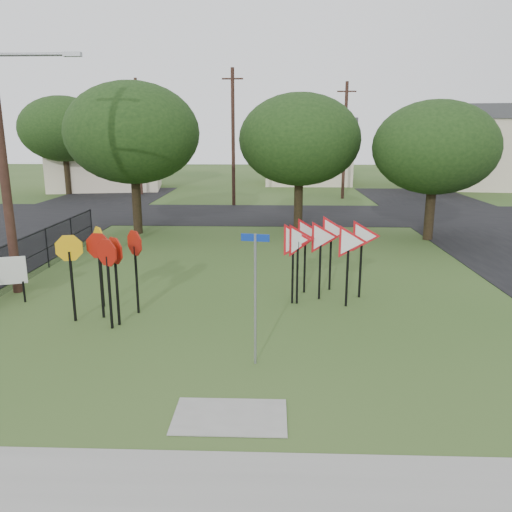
{
  "coord_description": "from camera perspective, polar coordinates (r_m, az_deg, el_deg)",
  "views": [
    {
      "loc": [
        0.73,
        -10.23,
        4.88
      ],
      "look_at": [
        0.27,
        3.0,
        1.6
      ],
      "focal_mm": 35.0,
      "sensor_mm": 36.0,
      "label": 1
    }
  ],
  "objects": [
    {
      "name": "ground",
      "position": [
        11.35,
        -1.93,
        -11.54
      ],
      "size": [
        140.0,
        140.0,
        0.0
      ],
      "primitive_type": "plane",
      "color": "#304E1D"
    },
    {
      "name": "sidewalk",
      "position": [
        7.78,
        -4.24,
        -24.85
      ],
      "size": [
        30.0,
        1.6,
        0.02
      ],
      "primitive_type": "cube",
      "color": "gray",
      "rests_on": "ground"
    },
    {
      "name": "street_far",
      "position": [
        30.63,
        0.61,
        4.76
      ],
      "size": [
        60.0,
        8.0,
        0.02
      ],
      "primitive_type": "cube",
      "color": "black",
      "rests_on": "ground"
    },
    {
      "name": "curb_pad",
      "position": [
        9.25,
        -2.99,
        -17.88
      ],
      "size": [
        2.0,
        1.2,
        0.02
      ],
      "primitive_type": "cube",
      "color": "gray",
      "rests_on": "ground"
    },
    {
      "name": "street_name_sign",
      "position": [
        10.48,
        -0.09,
        -4.0
      ],
      "size": [
        0.59,
        0.12,
        2.87
      ],
      "color": "gray",
      "rests_on": "ground"
    },
    {
      "name": "stop_sign_cluster",
      "position": [
        13.67,
        -16.94,
        0.09
      ],
      "size": [
        2.15,
        2.11,
        2.36
      ],
      "color": "black",
      "rests_on": "ground"
    },
    {
      "name": "yield_sign_cluster",
      "position": [
        14.8,
        7.64,
        1.76
      ],
      "size": [
        3.13,
        1.71,
        2.44
      ],
      "color": "black",
      "rests_on": "ground"
    },
    {
      "name": "info_board",
      "position": [
        16.31,
        -26.62,
        -1.67
      ],
      "size": [
        1.05,
        0.37,
        1.37
      ],
      "color": "black",
      "rests_on": "ground"
    },
    {
      "name": "utility_pole_main",
      "position": [
        16.75,
        -27.23,
        13.57
      ],
      "size": [
        3.55,
        0.33,
        10.0
      ],
      "color": "#3D241C",
      "rests_on": "ground"
    },
    {
      "name": "far_pole_a",
      "position": [
        34.34,
        -2.63,
        13.43
      ],
      "size": [
        1.4,
        0.24,
        9.0
      ],
      "color": "#3D241C",
      "rests_on": "ground"
    },
    {
      "name": "far_pole_b",
      "position": [
        38.59,
        10.11,
        12.91
      ],
      "size": [
        1.4,
        0.24,
        8.5
      ],
      "color": "#3D241C",
      "rests_on": "ground"
    },
    {
      "name": "far_pole_c",
      "position": [
        41.64,
        -13.29,
        13.17
      ],
      "size": [
        1.4,
        0.24,
        9.0
      ],
      "color": "#3D241C",
      "rests_on": "ground"
    },
    {
      "name": "fence_run",
      "position": [
        18.91,
        -24.2,
        0.17
      ],
      "size": [
        0.05,
        11.55,
        1.5
      ],
      "color": "black",
      "rests_on": "ground"
    },
    {
      "name": "house_left",
      "position": [
        46.63,
        -16.78,
        11.82
      ],
      "size": [
        10.58,
        8.88,
        7.2
      ],
      "color": "beige",
      "rests_on": "ground"
    },
    {
      "name": "house_mid",
      "position": [
        50.36,
        5.85,
        11.87
      ],
      "size": [
        8.4,
        8.4,
        6.2
      ],
      "color": "beige",
      "rests_on": "ground"
    },
    {
      "name": "house_right",
      "position": [
        49.36,
        22.96,
        11.41
      ],
      "size": [
        8.3,
        8.3,
        7.2
      ],
      "color": "beige",
      "rests_on": "ground"
    },
    {
      "name": "tree_near_left",
      "position": [
        25.15,
        -13.92,
        13.46
      ],
      "size": [
        6.4,
        6.4,
        7.27
      ],
      "color": "#2E2314",
      "rests_on": "ground"
    },
    {
      "name": "tree_near_mid",
      "position": [
        25.26,
        5.01,
        13.09
      ],
      "size": [
        6.0,
        6.0,
        6.8
      ],
      "color": "#2E2314",
      "rests_on": "ground"
    },
    {
      "name": "tree_near_right",
      "position": [
        24.35,
        19.79,
        11.57
      ],
      "size": [
        5.6,
        5.6,
        6.33
      ],
      "color": "#2E2314",
      "rests_on": "ground"
    },
    {
      "name": "tree_far_left",
      "position": [
        43.57,
        -21.18,
        13.39
      ],
      "size": [
        6.8,
        6.8,
        7.73
      ],
      "color": "#2E2314",
      "rests_on": "ground"
    },
    {
      "name": "tree_far_right",
      "position": [
        44.26,
        19.95,
        12.66
      ],
      "size": [
        6.0,
        6.0,
        6.8
      ],
      "color": "#2E2314",
      "rests_on": "ground"
    }
  ]
}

